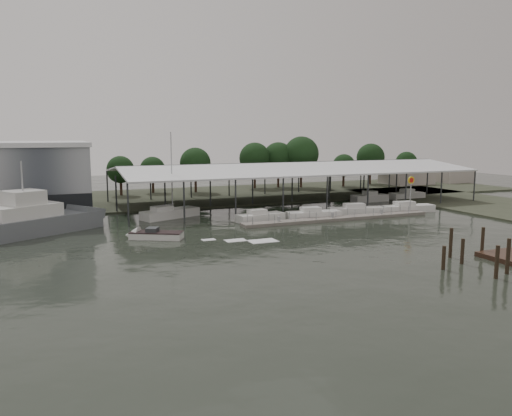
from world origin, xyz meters
name	(u,v)px	position (x,y,z in m)	size (l,w,h in m)	color
ground	(268,244)	(0.00, 0.00, 0.00)	(200.00, 200.00, 0.00)	#232921
land_strip_far	(174,197)	(0.00, 42.00, 0.10)	(140.00, 30.00, 0.30)	#3C4030
land_strip_east	(501,207)	(45.00, 10.00, 0.10)	(20.00, 60.00, 0.30)	#3C4030
covered_boat_shed	(292,167)	(17.00, 28.00, 6.13)	(58.24, 24.00, 6.96)	silver
floating_dock	(339,218)	(15.00, 10.00, 0.20)	(28.00, 2.00, 1.40)	slate
shell_fuel_sign	(411,188)	(27.00, 9.99, 3.93)	(1.10, 0.18, 5.55)	#979A9C
distant_commercial_buildings	(421,176)	(59.03, 44.69, 1.84)	(22.00, 8.00, 4.00)	#9F958C
grey_trawler	(34,221)	(-22.97, 15.46, 1.58)	(16.53, 12.72, 8.84)	#585E62
white_sailboat	(169,213)	(-5.87, 20.44, 0.65)	(8.80, 5.67, 12.02)	silver
speedboat_underway	(152,235)	(-10.84, 7.46, 0.39)	(16.03, 9.58, 2.00)	silver
moored_cruiser_0	(260,217)	(4.68, 13.06, 0.61)	(6.88, 3.13, 1.70)	silver
moored_cruiser_1	(313,214)	(12.25, 12.15, 0.61)	(7.72, 2.98, 1.70)	silver
moored_cruiser_2	(356,210)	(19.88, 13.00, 0.61)	(8.62, 3.89, 1.70)	silver
moored_cruiser_3	(406,208)	(28.00, 11.98, 0.61)	(8.66, 3.12, 1.70)	silver
mooring_pilings	(475,255)	(13.20, -15.15, 1.01)	(7.76, 7.11, 3.60)	#322519
horizon_tree_line	(281,160)	(24.65, 48.21, 6.23)	(70.37, 9.94, 11.12)	#311F15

